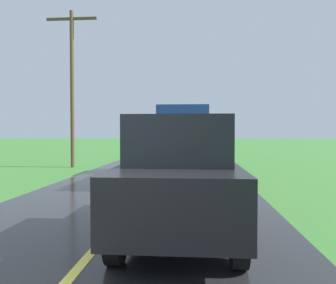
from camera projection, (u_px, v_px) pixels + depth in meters
banana_truck_near at (183, 140)px, 12.96m from camera, size 2.38×5.82×2.80m
banana_truck_far at (189, 137)px, 22.74m from camera, size 2.38×5.81×2.80m
utility_pole_roadside at (72, 82)px, 16.71m from camera, size 2.59×0.20×7.90m
following_car at (180, 175)px, 5.33m from camera, size 1.74×4.10×1.92m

